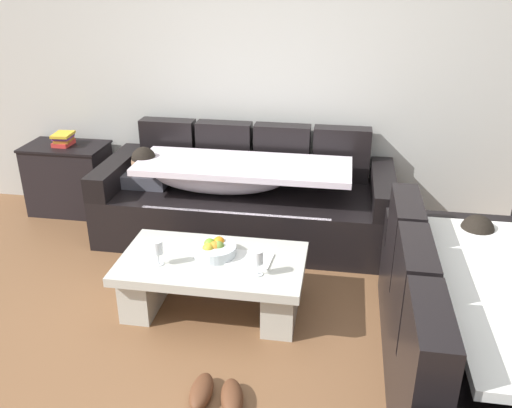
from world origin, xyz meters
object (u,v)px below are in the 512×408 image
at_px(couch_near_window, 477,340).
at_px(wine_glass_near_left, 158,248).
at_px(wine_glass_near_right, 258,258).
at_px(side_cabinet, 70,178).
at_px(couch_along_wall, 241,199).
at_px(fruit_bowl, 215,249).
at_px(book_stack_on_cabinet, 63,139).
at_px(open_magazine, 250,260).
at_px(pair_of_shoes, 217,394).
at_px(coffee_table, 213,278).

distance_m(couch_near_window, wine_glass_near_left, 1.91).
xyz_separation_m(wine_glass_near_right, side_cabinet, (-1.99, 1.46, -0.17)).
relative_size(couch_along_wall, fruit_bowl, 8.53).
height_order(wine_glass_near_right, book_stack_on_cabinet, book_stack_on_cabinet).
bearing_deg(side_cabinet, open_magazine, -34.07).
xyz_separation_m(fruit_bowl, wine_glass_near_right, (0.32, -0.20, 0.07)).
distance_m(fruit_bowl, open_magazine, 0.24).
distance_m(wine_glass_near_left, book_stack_on_cabinet, 1.99).
distance_m(fruit_bowl, wine_glass_near_left, 0.38).
height_order(couch_along_wall, pair_of_shoes, couch_along_wall).
relative_size(wine_glass_near_left, side_cabinet, 0.23).
bearing_deg(wine_glass_near_left, fruit_bowl, 28.51).
xyz_separation_m(open_magazine, side_cabinet, (-1.91, 1.29, -0.06)).
bearing_deg(coffee_table, book_stack_on_cabinet, 141.65).
xyz_separation_m(couch_near_window, book_stack_on_cabinet, (-3.22, 1.84, 0.36)).
bearing_deg(wine_glass_near_right, coffee_table, 157.26).
height_order(wine_glass_near_right, open_magazine, wine_glass_near_right).
bearing_deg(side_cabinet, coffee_table, -38.40).
bearing_deg(open_magazine, coffee_table, -168.94).
bearing_deg(couch_along_wall, book_stack_on_cabinet, 172.25).
bearing_deg(open_magazine, couch_along_wall, 108.16).
distance_m(wine_glass_near_left, open_magazine, 0.59).
relative_size(wine_glass_near_left, book_stack_on_cabinet, 0.77).
bearing_deg(book_stack_on_cabinet, coffee_table, -38.35).
bearing_deg(side_cabinet, fruit_bowl, -37.03).
bearing_deg(couch_near_window, pair_of_shoes, 102.90).
distance_m(coffee_table, side_cabinet, 2.13).
bearing_deg(wine_glass_near_left, coffee_table, 20.11).
bearing_deg(coffee_table, fruit_bowl, 84.64).
height_order(wine_glass_near_left, wine_glass_near_right, same).
relative_size(open_magazine, pair_of_shoes, 0.86).
distance_m(couch_near_window, book_stack_on_cabinet, 3.72).
xyz_separation_m(couch_along_wall, coffee_table, (0.02, -1.10, -0.09)).
xyz_separation_m(coffee_table, wine_glass_near_left, (-0.32, -0.12, 0.26)).
bearing_deg(coffee_table, wine_glass_near_right, -22.74).
bearing_deg(pair_of_shoes, wine_glass_near_right, 81.02).
bearing_deg(fruit_bowl, coffee_table, -95.36).
bearing_deg(couch_near_window, wine_glass_near_right, 72.61).
distance_m(fruit_bowl, side_cabinet, 2.10).
xyz_separation_m(fruit_bowl, wine_glass_near_left, (-0.32, -0.18, 0.07)).
bearing_deg(couch_along_wall, wine_glass_near_left, -103.89).
bearing_deg(wine_glass_near_right, open_magazine, 115.77).
distance_m(open_magazine, pair_of_shoes, 0.92).
relative_size(wine_glass_near_right, side_cabinet, 0.23).
relative_size(wine_glass_near_right, pair_of_shoes, 0.51).
bearing_deg(coffee_table, open_magazine, 6.71).
relative_size(fruit_bowl, book_stack_on_cabinet, 1.30).
height_order(couch_near_window, book_stack_on_cabinet, couch_near_window).
distance_m(coffee_table, fruit_bowl, 0.19).
distance_m(wine_glass_near_left, wine_glass_near_right, 0.64).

